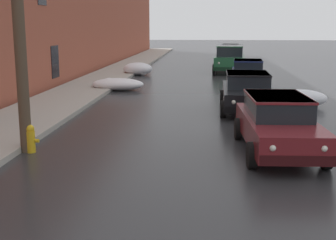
{
  "coord_description": "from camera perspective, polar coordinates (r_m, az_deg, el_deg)",
  "views": [
    {
      "loc": [
        0.12,
        -2.97,
        3.13
      ],
      "look_at": [
        -0.68,
        6.37,
        1.21
      ],
      "focal_mm": 49.45,
      "sensor_mm": 36.0,
      "label": 1
    }
  ],
  "objects": [
    {
      "name": "snow_bank_along_left_kerb",
      "position": [
        18.68,
        15.85,
        2.56
      ],
      "size": [
        2.13,
        0.94,
        0.7
      ],
      "color": "white",
      "rests_on": "ground"
    },
    {
      "name": "sedan_grey_queued_behind_truck",
      "position": [
        37.41,
        7.48,
        7.85
      ],
      "size": [
        2.11,
        4.33,
        1.42
      ],
      "color": "slate",
      "rests_on": "ground"
    },
    {
      "name": "snow_bank_mid_block_left",
      "position": [
        22.88,
        -6.29,
        4.4
      ],
      "size": [
        2.55,
        1.38,
        0.61
      ],
      "color": "white",
      "rests_on": "ground"
    },
    {
      "name": "sedan_black_parked_kerbside_close",
      "position": [
        17.35,
        9.75,
        3.55
      ],
      "size": [
        2.04,
        4.31,
        1.42
      ],
      "color": "black",
      "rests_on": "ground"
    },
    {
      "name": "left_sidewalk_slab",
      "position": [
        22.03,
        -11.04,
        3.42
      ],
      "size": [
        2.81,
        80.0,
        0.16
      ],
      "primitive_type": "cube",
      "color": "#A8A399",
      "rests_on": "ground"
    },
    {
      "name": "brick_townhouse_facade",
      "position": [
        22.44,
        -16.26,
        13.43
      ],
      "size": [
        0.63,
        80.0,
        8.05
      ],
      "color": "#9E4C38",
      "rests_on": "ground"
    },
    {
      "name": "suv_green_parked_far_down_block",
      "position": [
        31.47,
        7.64,
        7.59
      ],
      "size": [
        2.36,
        4.72,
        1.82
      ],
      "color": "#1E5633",
      "rests_on": "ground"
    },
    {
      "name": "sedan_white_at_far_intersection",
      "position": [
        43.82,
        7.71,
        8.37
      ],
      "size": [
        2.08,
        4.02,
        1.42
      ],
      "color": "silver",
      "rests_on": "ground"
    },
    {
      "name": "sedan_maroon_approaching_near_lane",
      "position": [
        11.84,
        13.34,
        -0.31
      ],
      "size": [
        1.98,
        4.43,
        1.42
      ],
      "color": "maroon",
      "rests_on": "ground"
    },
    {
      "name": "snow_bank_near_corner_left",
      "position": [
        29.76,
        -3.7,
        6.29
      ],
      "size": [
        1.89,
        1.48,
        0.81
      ],
      "color": "white",
      "rests_on": "ground"
    },
    {
      "name": "fire_hydrant",
      "position": [
        12.05,
        -16.57,
        -2.2
      ],
      "size": [
        0.42,
        0.22,
        0.71
      ],
      "color": "gold",
      "rests_on": "ground"
    },
    {
      "name": "sedan_darkblue_parked_kerbside_mid",
      "position": [
        23.84,
        9.8,
        5.69
      ],
      "size": [
        2.02,
        4.05,
        1.42
      ],
      "color": "navy",
      "rests_on": "ground"
    }
  ]
}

